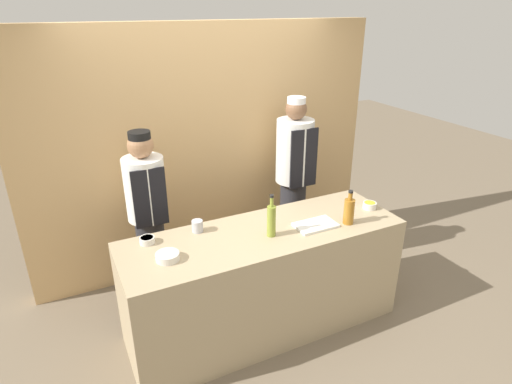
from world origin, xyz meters
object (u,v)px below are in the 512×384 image
Objects in this scene: sauce_bowl_yellow at (370,205)px; cutting_board at (315,225)px; bottle_oil at (271,220)px; chef_right at (294,178)px; bottle_amber at (349,211)px; sauce_bowl_brown at (167,256)px; chef_left at (148,214)px; cup_steel at (197,226)px; sauce_bowl_white at (147,240)px.

sauce_bowl_yellow is 0.60m from cutting_board.
bottle_oil is 0.19× the size of chef_right.
bottle_amber is at bearing -157.70° from sauce_bowl_yellow.
sauce_bowl_brown is 0.83m from chef_left.
cup_steel reaches higher than cutting_board.
chef_right reaches higher than chef_left.
chef_left is (-1.13, 0.87, -0.05)m from cutting_board.
sauce_bowl_yellow is 1.49m from cup_steel.
cup_steel is at bearing -63.81° from chef_left.
cup_steel is (-0.87, 0.33, 0.04)m from cutting_board.
sauce_bowl_white is at bearing -179.53° from cup_steel.
sauce_bowl_white is 0.39× the size of bottle_amber.
sauce_bowl_brown reaches higher than cutting_board.
chef_left is at bearing 146.00° from bottle_amber.
chef_left is (0.06, 0.82, -0.07)m from sauce_bowl_brown.
bottle_amber is 0.66m from bottle_oil.
chef_left is at bearing 116.19° from cup_steel.
chef_left is at bearing 180.00° from chef_right.
bottle_oil is at bearing 171.51° from bottle_amber.
chef_right is (1.58, 0.54, 0.01)m from sauce_bowl_white.
chef_left is (-1.73, 0.80, -0.07)m from sauce_bowl_yellow.
cutting_board is at bearing -21.00° from cup_steel.
bottle_amber reaches higher than cutting_board.
sauce_bowl_white is at bearing 171.85° from sauce_bowl_yellow.
chef_left is at bearing 142.51° from cutting_board.
chef_left is (-0.74, 0.84, -0.17)m from bottle_oil.
sauce_bowl_yellow is 1.03× the size of sauce_bowl_white.
cutting_board is 0.41m from bottle_oil.
sauce_bowl_brown is 0.81m from bottle_oil.
bottle_oil is (-0.98, -0.04, 0.10)m from sauce_bowl_yellow.
cup_steel is at bearing 0.47° from sauce_bowl_white.
chef_left reaches higher than sauce_bowl_brown.
cup_steel reaches higher than sauce_bowl_brown.
bottle_amber is 0.84× the size of bottle_oil.
cutting_board is 3.55× the size of cup_steel.
chef_left is at bearing 131.46° from bottle_oil.
bottle_oil is at bearing -32.65° from cup_steel.
sauce_bowl_white is (-1.85, 0.27, -0.00)m from sauce_bowl_yellow.
sauce_bowl_brown reaches higher than sauce_bowl_white.
sauce_bowl_brown is 1.19m from cutting_board.
cutting_board is (1.26, -0.33, -0.02)m from sauce_bowl_white.
sauce_bowl_brown is 0.49× the size of bottle_oil.
bottle_oil is at bearing -129.82° from chef_right.
chef_right reaches higher than bottle_oil.
bottle_oil is 1.14m from chef_left.
sauce_bowl_brown is at bearing -151.27° from chef_right.
sauce_bowl_brown is at bearing 178.62° from bottle_oil.
cup_steel is 0.05× the size of chef_right.
bottle_oil reaches higher than sauce_bowl_yellow.
bottle_amber is (1.52, -0.40, 0.08)m from sauce_bowl_white.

